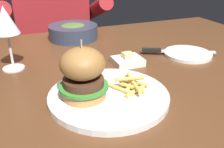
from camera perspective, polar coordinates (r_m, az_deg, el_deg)
The scene contains 10 objects.
dining_table at distance 0.76m, azimuth -1.70°, elevation -4.10°, with size 1.37×0.85×0.74m.
main_plate at distance 0.56m, azimuth -0.77°, elevation -5.00°, with size 0.27×0.27×0.01m, color white.
burger_sandwich at distance 0.52m, azimuth -6.64°, elevation 0.16°, with size 0.11×0.11×0.13m.
fries_pile at distance 0.57m, azimuth 4.17°, elevation -2.47°, with size 0.09×0.11×0.03m.
wine_glass at distance 0.72m, azimuth -23.19°, elevation 10.79°, with size 0.07×0.07×0.18m.
bread_plate at distance 0.84m, azimuth 16.92°, elevation 4.43°, with size 0.15×0.15×0.01m, color white.
table_knife at distance 0.82m, azimuth 13.50°, elevation 5.15°, with size 0.22×0.12×0.01m.
butter_dish at distance 0.73m, azimuth 3.58°, elevation 3.07°, with size 0.08×0.07×0.04m.
soup_bowl at distance 0.98m, azimuth -8.84°, elevation 9.62°, with size 0.19×0.19×0.06m.
diner_person at distance 1.42m, azimuth -12.99°, elevation 5.48°, with size 0.51×0.36×1.18m.
Camera 1 is at (-0.23, -0.62, 1.03)m, focal length 40.00 mm.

